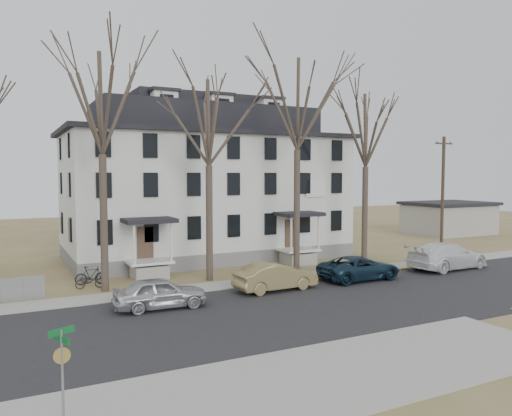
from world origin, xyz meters
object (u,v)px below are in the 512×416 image
car_silver (160,294)px  bicycle_left (90,282)px  car_white (447,256)px  tree_far_left (101,96)px  utility_pole_far (443,190)px  bicycle_right (91,276)px  tree_mid_left (209,116)px  tree_mid_right (366,125)px  car_navy (359,269)px  street_sign (62,361)px  tree_center (297,97)px  boarding_house (206,186)px  car_tan (275,277)px

car_silver → bicycle_left: bearing=24.7°
car_silver → car_white: 19.51m
tree_far_left → car_white: (21.11, -3.98, -9.48)m
tree_far_left → utility_pole_far: (29.50, 4.20, -5.44)m
utility_pole_far → bicycle_right: utility_pole_far is taller
tree_mid_left → utility_pole_far: (23.50, 4.20, -4.70)m
tree_mid_right → car_navy: size_ratio=2.54×
tree_mid_left → tree_mid_right: same height
tree_far_left → tree_mid_right: bearing=0.0°
bicycle_left → street_sign: 15.38m
tree_center → car_navy: bearing=-64.9°
tree_mid_right → street_sign: bearing=-146.0°
bicycle_right → car_white: bearing=-96.1°
bicycle_right → tree_far_left: bearing=-156.7°
tree_far_left → car_navy: (13.88, -4.00, -9.65)m
boarding_house → car_navy: (4.88, -12.16, -4.68)m
car_navy → street_sign: bearing=120.3°
tree_mid_right → car_silver: 18.82m
utility_pole_far → bicycle_right: 30.37m
boarding_house → car_silver: bearing=-119.6°
tree_mid_left → street_sign: (-9.56, -14.23, -7.95)m
tree_center → tree_far_left: bearing=180.0°
tree_mid_right → street_sign: 26.63m
boarding_house → car_white: size_ratio=3.48×
bicycle_left → street_sign: street_sign is taller
tree_mid_left → tree_mid_right: 11.50m
utility_pole_far → car_silver: size_ratio=2.22×
tree_mid_right → bicycle_left: size_ratio=8.35×
tree_center → bicycle_left: size_ratio=9.63×
tree_far_left → bicycle_left: size_ratio=8.99×
tree_mid_right → car_white: 10.26m
tree_far_left → boarding_house: bearing=42.2°
tree_mid_left → car_silver: (-4.38, -4.85, -8.87)m
boarding_house → car_white: 17.73m
utility_pole_far → car_tan: utility_pole_far is taller
tree_mid_left → car_navy: tree_mid_left is taller
car_white → street_sign: 26.73m
utility_pole_far → car_navy: (-15.62, -8.20, -4.21)m
car_silver → bicycle_right: size_ratio=2.47×
tree_far_left → bicycle_left: 10.00m
bicycle_right → street_sign: street_sign is taller
tree_far_left → utility_pole_far: size_ratio=1.44×
boarding_house → street_sign: (-12.56, -22.39, -3.73)m
car_navy → utility_pole_far: bearing=-62.4°
utility_pole_far → car_white: size_ratio=1.59×
boarding_house → bicycle_left: bearing=-142.8°
bicycle_left → car_silver: bearing=-154.2°
bicycle_right → bicycle_left: bearing=176.3°
tree_far_left → utility_pole_far: bearing=8.1°
street_sign → car_white: bearing=-1.5°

